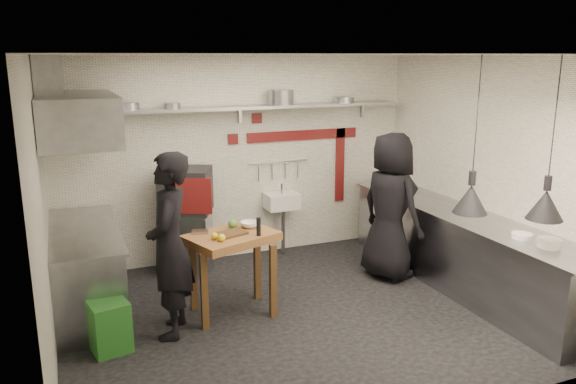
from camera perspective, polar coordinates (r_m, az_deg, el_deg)
name	(u,v)px	position (r m, az deg, el deg)	size (l,w,h in m)	color
floor	(300,314)	(6.37, 1.18, -12.27)	(5.00, 5.00, 0.00)	black
ceiling	(301,54)	(5.73, 1.32, 13.80)	(5.00, 5.00, 0.00)	beige
wall_back	(240,159)	(7.82, -4.90, 3.41)	(5.00, 0.04, 2.80)	white
wall_front	(417,255)	(4.14, 12.99, -6.29)	(5.00, 0.04, 2.80)	white
wall_left	(42,216)	(5.44, -23.72, -2.29)	(0.04, 4.20, 2.80)	white
wall_right	(489,173)	(7.24, 19.72, 1.82)	(0.04, 4.20, 2.80)	white
red_band_horiz	(303,135)	(8.09, 1.57, 5.80)	(1.70, 0.02, 0.14)	maroon
red_band_vert	(340,165)	(8.43, 5.29, 2.76)	(0.14, 0.02, 1.10)	maroon
red_tile_a	(257,118)	(7.80, -3.17, 7.49)	(0.14, 0.02, 0.14)	maroon
red_tile_b	(233,139)	(7.73, -5.60, 5.37)	(0.14, 0.02, 0.14)	maroon
back_shelf	(243,107)	(7.56, -4.59, 8.56)	(4.60, 0.34, 0.04)	gray
shelf_bracket_left	(92,120)	(7.37, -19.25, 6.94)	(0.04, 0.06, 0.24)	gray
shelf_bracket_mid	(240,114)	(7.71, -4.92, 7.91)	(0.04, 0.06, 0.24)	gray
shelf_bracket_right	(362,109)	(8.47, 7.57, 8.36)	(0.04, 0.06, 0.24)	gray
pan_far_left	(129,106)	(7.24, -15.89, 8.39)	(0.26, 0.26, 0.09)	gray
pan_mid_left	(172,106)	(7.32, -11.68, 8.60)	(0.21, 0.21, 0.07)	gray
stock_pot	(281,97)	(7.73, -0.70, 9.61)	(0.35, 0.35, 0.20)	gray
pan_right	(344,100)	(8.14, 5.72, 9.33)	(0.28, 0.28, 0.08)	gray
oven_stand	(187,242)	(7.54, -10.21, -5.00)	(0.61, 0.55, 0.80)	gray
combi_oven	(186,191)	(7.37, -10.35, 0.14)	(0.62, 0.58, 0.58)	black
oven_door	(192,196)	(7.08, -9.72, -0.40)	(0.49, 0.03, 0.46)	maroon
oven_glass	(192,195)	(7.11, -9.75, -0.34)	(0.40, 0.02, 0.34)	black
hand_sink	(282,201)	(7.97, -0.64, -0.92)	(0.46, 0.34, 0.22)	silver
sink_tap	(282,189)	(7.93, -0.65, 0.34)	(0.03, 0.03, 0.14)	gray
sink_drain	(283,231)	(8.06, -0.53, -4.01)	(0.06, 0.06, 0.66)	gray
utensil_rail	(278,162)	(7.98, -1.02, 3.07)	(0.02, 0.02, 0.90)	gray
counter_right	(460,251)	(7.26, 17.05, -5.73)	(0.70, 3.80, 0.90)	gray
counter_right_top	(462,214)	(7.13, 17.31, -2.19)	(0.76, 3.90, 0.03)	gray
plate_stack	(549,243)	(6.17, 24.98, -4.74)	(0.22, 0.22, 0.09)	silver
small_bowl_right	(522,236)	(6.38, 22.69, -4.12)	(0.21, 0.21, 0.05)	silver
counter_left	(86,271)	(6.72, -19.81, -7.52)	(0.70, 1.90, 0.90)	gray
counter_left_top	(83,231)	(6.58, -20.13, -3.73)	(0.76, 2.00, 0.03)	gray
extractor_hood	(78,118)	(6.34, -20.59, 7.04)	(0.78, 1.60, 0.50)	gray
hood_duct	(48,80)	(6.31, -23.20, 10.44)	(0.28, 0.28, 0.50)	gray
green_bin	(110,326)	(5.82, -17.65, -12.88)	(0.34, 0.34, 0.50)	#215D1F
prep_table	(232,274)	(6.25, -5.68, -8.26)	(0.92, 0.64, 0.92)	olive
cutting_board	(230,234)	(6.06, -5.89, -4.22)	(0.32, 0.23, 0.03)	#51361B
pepper_mill	(259,227)	(5.98, -3.01, -3.53)	(0.05, 0.05, 0.20)	black
lemon_a	(214,236)	(5.91, -7.48, -4.46)	(0.07, 0.07, 0.07)	yellow
lemon_b	(221,238)	(5.85, -6.78, -4.64)	(0.08, 0.08, 0.08)	yellow
veg_ball	(233,224)	(6.27, -5.63, -3.25)	(0.11, 0.11, 0.11)	#507C31
steel_tray	(200,232)	(6.15, -8.93, -4.01)	(0.18, 0.12, 0.03)	gray
bowl	(250,225)	(6.29, -3.91, -3.31)	(0.21, 0.21, 0.07)	silver
heat_lamp_near	(476,136)	(5.65, 18.52, 5.39)	(0.34, 0.34, 1.52)	black
heat_lamp_far	(553,140)	(5.74, 25.30, 4.82)	(0.34, 0.34, 1.53)	black
chef_left	(170,246)	(5.73, -11.93, -5.36)	(0.69, 0.45, 1.89)	black
chef_right	(390,206)	(7.19, 10.36, -1.45)	(0.92, 0.60, 1.88)	black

